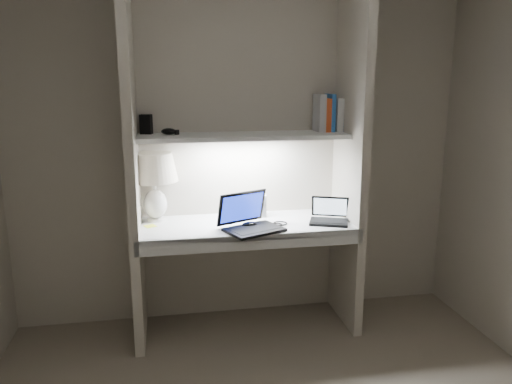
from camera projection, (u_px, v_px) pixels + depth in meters
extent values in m
cube|color=#BEB4A2|center=(239.00, 147.00, 3.54)|extent=(3.20, 0.01, 2.50)
cube|color=#BEB4A2|center=(132.00, 156.00, 3.15)|extent=(0.06, 0.55, 2.50)
cube|color=#BEB4A2|center=(351.00, 150.00, 3.41)|extent=(0.06, 0.55, 2.50)
cube|color=white|center=(246.00, 226.00, 3.39)|extent=(1.40, 0.55, 0.04)
cube|color=silver|center=(253.00, 242.00, 3.15)|extent=(1.46, 0.03, 0.10)
cube|color=silver|center=(243.00, 136.00, 3.35)|extent=(1.40, 0.36, 0.03)
cube|color=white|center=(243.00, 139.00, 3.35)|extent=(0.60, 0.04, 0.02)
cylinder|color=white|center=(156.00, 219.00, 3.44)|extent=(0.12, 0.12, 0.02)
ellipsoid|color=white|center=(156.00, 204.00, 3.42)|extent=(0.16, 0.16, 0.20)
cylinder|color=white|center=(155.00, 187.00, 3.39)|extent=(0.03, 0.03, 0.09)
sphere|color=#FFD899|center=(154.00, 175.00, 3.37)|extent=(0.05, 0.05, 0.05)
cube|color=black|center=(254.00, 230.00, 3.20)|extent=(0.42, 0.37, 0.02)
cube|color=black|center=(254.00, 228.00, 3.20)|extent=(0.34, 0.28, 0.00)
cube|color=black|center=(242.00, 207.00, 3.30)|extent=(0.35, 0.20, 0.22)
cube|color=#162EC1|center=(242.00, 207.00, 3.29)|extent=(0.30, 0.17, 0.18)
cube|color=black|center=(329.00, 222.00, 3.37)|extent=(0.30, 0.26, 0.02)
cube|color=black|center=(329.00, 221.00, 3.37)|extent=(0.25, 0.19, 0.00)
cube|color=black|center=(330.00, 206.00, 3.46)|extent=(0.26, 0.14, 0.15)
cube|color=#CFE8FE|center=(330.00, 207.00, 3.45)|extent=(0.22, 0.12, 0.12)
cube|color=silver|center=(258.00, 206.00, 3.53)|extent=(0.12, 0.09, 0.16)
ellipsoid|color=black|center=(250.00, 225.00, 3.28)|extent=(0.12, 0.08, 0.04)
torus|color=black|center=(280.00, 223.00, 3.36)|extent=(0.12, 0.12, 0.01)
cube|color=#E2EF32|center=(150.00, 226.00, 3.31)|extent=(0.10, 0.10, 0.00)
cube|color=#BDBDBD|center=(347.00, 115.00, 3.52)|extent=(0.04, 0.17, 0.23)
cube|color=#2856A0|center=(343.00, 113.00, 3.51)|extent=(0.05, 0.17, 0.26)
cube|color=silver|center=(337.00, 115.00, 3.50)|extent=(0.05, 0.17, 0.23)
cube|color=#2A6BBA|center=(330.00, 113.00, 3.49)|extent=(0.03, 0.17, 0.26)
cube|color=#CF491D|center=(325.00, 115.00, 3.49)|extent=(0.04, 0.17, 0.23)
cube|color=#A9A8AD|center=(319.00, 113.00, 3.48)|extent=(0.05, 0.17, 0.26)
cube|color=black|center=(146.00, 124.00, 3.33)|extent=(0.09, 0.07, 0.13)
ellipsoid|color=black|center=(169.00, 131.00, 3.29)|extent=(0.12, 0.10, 0.04)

